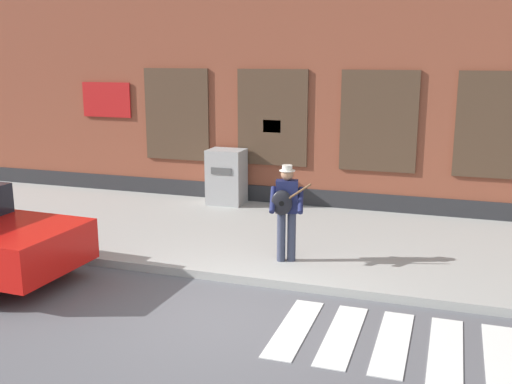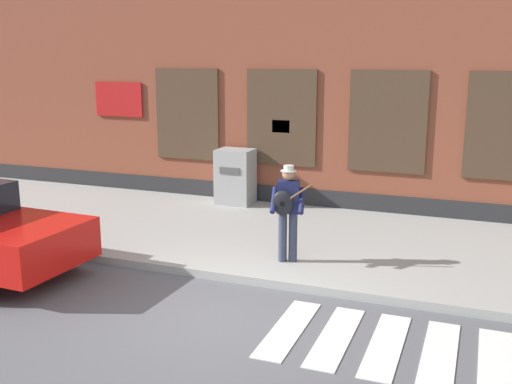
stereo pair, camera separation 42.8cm
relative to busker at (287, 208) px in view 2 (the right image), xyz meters
name	(u,v)px [view 2 (the right image)]	position (x,y,z in m)	size (l,w,h in m)	color
ground_plane	(225,316)	(-0.23, -2.16, -1.13)	(160.00, 160.00, 0.00)	#56565B
sidewalk	(300,239)	(-0.23, 1.56, -1.05)	(28.00, 5.02, 0.14)	#9E9E99
building_backdrop	(355,16)	(-0.23, 6.07, 3.54)	(28.00, 4.06, 9.35)	brown
crosswalk	(496,364)	(3.44, -2.25, -1.12)	(5.78, 1.90, 0.01)	silver
busker	(287,208)	(0.00, 0.00, 0.00)	(0.77, 0.63, 1.72)	#33384C
utility_box	(235,176)	(-2.51, 3.62, -0.31)	(0.86, 0.71, 1.34)	#9E9E9E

